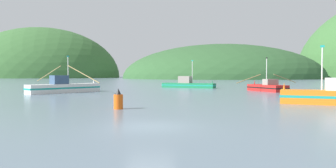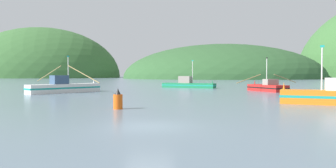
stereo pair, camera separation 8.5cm
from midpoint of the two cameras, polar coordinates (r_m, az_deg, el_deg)
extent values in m
plane|color=slate|center=(16.65, -3.47, -7.78)|extent=(600.00, 600.00, 0.00)
ellipsoid|color=#386633|center=(237.80, -22.20, 1.11)|extent=(110.81, 88.64, 70.03)
ellipsoid|color=#2D562D|center=(186.10, 9.66, 1.04)|extent=(116.34, 93.07, 39.72)
cube|color=red|center=(51.58, 17.68, -0.70)|extent=(5.48, 7.36, 1.04)
cube|color=black|center=(51.58, 17.68, -0.64)|extent=(5.54, 7.43, 0.19)
cone|color=red|center=(54.06, 15.53, 0.36)|extent=(0.27, 0.27, 0.70)
cube|color=gray|center=(50.98, 18.21, 0.36)|extent=(2.45, 2.09, 0.91)
cylinder|color=silver|center=(51.68, 17.57, 2.17)|extent=(0.12, 0.12, 4.12)
cube|color=black|center=(51.74, 17.59, 4.58)|extent=(0.19, 0.33, 0.20)
cylinder|color=#997F4C|center=(49.38, 14.53, 0.94)|extent=(4.06, 2.19, 1.45)
cylinder|color=#997F4C|center=(53.83, 20.59, 0.96)|extent=(4.06, 2.19, 1.45)
cube|color=orange|center=(31.70, 26.83, -2.19)|extent=(8.03, 4.34, 1.28)
cube|color=teal|center=(31.70, 26.83, -2.08)|extent=(8.11, 4.39, 0.23)
cone|color=orange|center=(31.57, 20.42, -0.32)|extent=(0.25, 0.25, 0.70)
cylinder|color=silver|center=(31.61, 26.32, 2.49)|extent=(0.12, 0.12, 3.88)
cube|color=teal|center=(31.70, 26.37, 6.21)|extent=(0.35, 0.13, 0.20)
cube|color=white|center=(47.98, -18.45, -0.75)|extent=(7.95, 10.09, 1.28)
cube|color=teal|center=(47.98, -18.45, -0.68)|extent=(8.03, 10.19, 0.23)
cone|color=white|center=(50.69, -13.53, 0.55)|extent=(0.28, 0.28, 0.70)
cube|color=#334C6B|center=(47.52, -19.35, 0.75)|extent=(2.54, 2.72, 1.26)
cylinder|color=silver|center=(48.23, -17.89, 2.37)|extent=(0.12, 0.12, 3.95)
cube|color=teal|center=(48.30, -17.92, 4.85)|extent=(0.23, 0.31, 0.20)
cylinder|color=#997F4C|center=(52.04, -21.09, 1.76)|extent=(6.16, 4.42, 2.49)
cylinder|color=#997F4C|center=(43.95, -15.39, 1.81)|extent=(6.16, 4.42, 2.49)
cube|color=#197A47|center=(61.40, 3.69, -0.26)|extent=(10.76, 5.65, 0.93)
cube|color=teal|center=(61.40, 3.69, -0.22)|extent=(10.86, 5.71, 0.17)
cone|color=#197A47|center=(59.68, 8.07, 0.44)|extent=(0.26, 0.26, 0.70)
cube|color=gray|center=(61.61, 3.15, 0.81)|extent=(2.86, 2.54, 1.37)
cylinder|color=silver|center=(61.04, 4.44, 2.16)|extent=(0.12, 0.12, 4.27)
cube|color=teal|center=(61.09, 4.44, 4.28)|extent=(0.35, 0.15, 0.20)
cylinder|color=#E55914|center=(24.87, -9.18, -3.23)|extent=(0.73, 0.73, 1.16)
cone|color=black|center=(24.81, -9.19, -1.33)|extent=(0.44, 0.44, 0.50)
camera|label=1|loc=(0.04, -90.06, 0.00)|focal=33.27mm
camera|label=2|loc=(0.04, 89.94, 0.00)|focal=33.27mm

